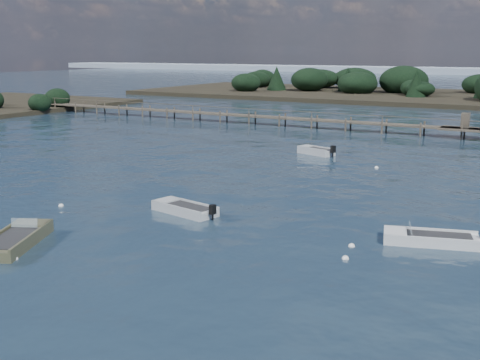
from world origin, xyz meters
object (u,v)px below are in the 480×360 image
Objects in this scene: dinghy_mid_white_a at (431,241)px; jetty at (252,116)px; tender_far_white at (316,152)px; dinghy_near_olive at (16,242)px; dinghy_mid_grey at (185,210)px.

dinghy_mid_white_a is 48.96m from jetty.
dinghy_near_olive is at bearing -94.34° from tender_far_white.
tender_far_white is 22.27m from dinghy_mid_grey.
dinghy_mid_white_a is at bearing -54.56° from tender_far_white.
jetty is (-16.08, 17.13, 0.80)m from tender_far_white.
dinghy_near_olive is at bearing -112.20° from dinghy_mid_grey.
dinghy_near_olive is at bearing -74.14° from jetty.
dinghy_mid_white_a is 20.04m from dinghy_near_olive.
tender_far_white is 0.06× the size of jetty.
dinghy_mid_white_a is at bearing 30.90° from dinghy_near_olive.
tender_far_white is 0.73× the size of dinghy_near_olive.
dinghy_near_olive is 1.18× the size of dinghy_mid_grey.
tender_far_white is 25.57m from dinghy_mid_white_a.
dinghy_mid_grey is 0.07× the size of jetty.
dinghy_near_olive is 50.17m from jetty.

